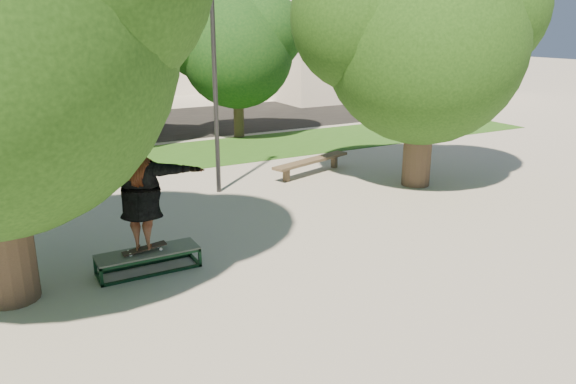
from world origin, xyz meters
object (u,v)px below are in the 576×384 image
lamppost (214,71)px  car_silver_b (106,109)px  tree_right (421,31)px  car_grey (93,112)px  grind_box (148,261)px  bench (311,162)px  car_silver_a (3,116)px

lamppost → car_silver_b: lamppost is taller
tree_right → car_grey: tree_right is taller
tree_right → grind_box: bearing=-165.3°
tree_right → car_grey: (-5.94, 13.42, -3.43)m
car_grey → car_silver_b: size_ratio=0.91×
car_grey → grind_box: bearing=-102.2°
bench → car_silver_b: (-3.58, 11.10, 0.39)m
bench → car_silver_b: size_ratio=0.55×
grind_box → car_silver_b: bearing=80.9°
grind_box → car_silver_a: bearing=95.8°
lamppost → car_silver_a: (-4.50, 11.08, -2.36)m
grind_box → tree_right: bearing=14.7°
tree_right → car_silver_a: (-9.42, 13.00, -3.31)m
lamppost → grind_box: size_ratio=3.39×
car_grey → bench: bearing=-74.8°
lamppost → car_silver_a: bearing=112.1°
grind_box → bench: size_ratio=0.62×
tree_right → car_silver_b: tree_right is taller
car_silver_b → grind_box: bearing=-88.3°
car_grey → lamppost: bearing=-90.0°
grind_box → bench: bench is taller
tree_right → lamppost: (-4.92, 1.92, -0.94)m
tree_right → bench: bearing=129.0°
tree_right → bench: (-1.84, 2.27, -3.72)m
grind_box → car_silver_a: car_silver_a is taller
grind_box → car_silver_b: (2.48, 15.44, 0.58)m
grind_box → car_silver_a: (-1.52, 15.07, 0.60)m
bench → car_silver_b: 11.67m
tree_right → car_silver_a: 16.39m
car_grey → car_silver_b: car_silver_b is taller
lamppost → car_silver_a: 12.19m
tree_right → car_grey: size_ratio=1.36×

